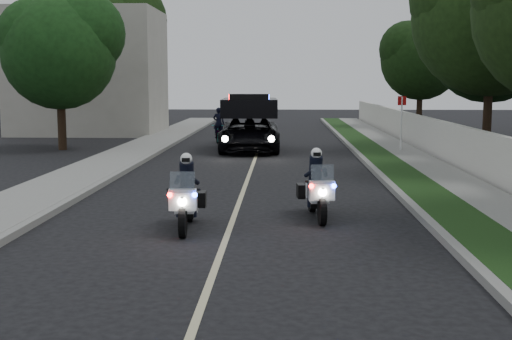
{
  "coord_description": "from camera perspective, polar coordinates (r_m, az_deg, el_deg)",
  "views": [
    {
      "loc": [
        1.07,
        -11.69,
        2.96
      ],
      "look_at": [
        0.47,
        2.97,
        1.0
      ],
      "focal_mm": 46.37,
      "sensor_mm": 36.0,
      "label": 1
    }
  ],
  "objects": [
    {
      "name": "tree_right_d",
      "position": [
        29.39,
        19.19,
        1.4
      ],
      "size": [
        7.87,
        7.87,
        10.9
      ],
      "primitive_type": null,
      "rotation": [
        0.0,
        0.0,
        0.23
      ],
      "color": "#1F3D14",
      "rests_on": "ground"
    },
    {
      "name": "cyclist",
      "position": [
        32.55,
        -3.22,
        2.38
      ],
      "size": [
        0.58,
        0.42,
        1.52
      ],
      "primitive_type": "imported",
      "rotation": [
        0.0,
        0.0,
        3.04
      ],
      "color": "black",
      "rests_on": "ground"
    },
    {
      "name": "building_far",
      "position": [
        39.29,
        -14.19,
        8.17
      ],
      "size": [
        8.0,
        6.0,
        7.0
      ],
      "primitive_type": "cube",
      "color": "#A8A396",
      "rests_on": "ground"
    },
    {
      "name": "sidewalk_right",
      "position": [
        22.45,
        15.25,
        -0.04
      ],
      "size": [
        1.4,
        60.0,
        0.16
      ],
      "primitive_type": "cube",
      "color": "gray",
      "rests_on": "ground"
    },
    {
      "name": "tree_left_far",
      "position": [
        41.85,
        -12.61,
        3.37
      ],
      "size": [
        8.38,
        8.38,
        10.76
      ],
      "primitive_type": null,
      "rotation": [
        0.0,
        0.0,
        -0.38
      ],
      "color": "black",
      "rests_on": "ground"
    },
    {
      "name": "tree_right_c",
      "position": [
        32.11,
        19.2,
        1.9
      ],
      "size": [
        6.07,
        6.07,
        9.31
      ],
      "primitive_type": null,
      "rotation": [
        0.0,
        0.0,
        -0.09
      ],
      "color": "black",
      "rests_on": "ground"
    },
    {
      "name": "curb_right",
      "position": [
        22.09,
        10.19,
        -0.02
      ],
      "size": [
        0.2,
        60.0,
        0.15
      ],
      "primitive_type": "cube",
      "color": "gray",
      "rests_on": "ground"
    },
    {
      "name": "police_suv",
      "position": [
        28.53,
        -0.56,
        1.65
      ],
      "size": [
        2.71,
        5.52,
        2.64
      ],
      "primitive_type": "imported",
      "rotation": [
        0.0,
        0.0,
        0.04
      ],
      "color": "black",
      "rests_on": "ground"
    },
    {
      "name": "grass_verge",
      "position": [
        22.2,
        11.98,
        -0.02
      ],
      "size": [
        1.2,
        60.0,
        0.16
      ],
      "primitive_type": "cube",
      "color": "#193814",
      "rests_on": "ground"
    },
    {
      "name": "tree_left_near",
      "position": [
        30.26,
        -16.33,
        1.69
      ],
      "size": [
        5.5,
        5.5,
        8.16
      ],
      "primitive_type": null,
      "rotation": [
        0.0,
        0.0,
        0.13
      ],
      "color": "#184115",
      "rests_on": "ground"
    },
    {
      "name": "police_moto_left",
      "position": [
        13.54,
        -6.0,
        -5.07
      ],
      "size": [
        0.73,
        1.85,
        1.54
      ],
      "primitive_type": null,
      "rotation": [
        0.0,
        0.0,
        0.05
      ],
      "color": "white",
      "rests_on": "ground"
    },
    {
      "name": "sidewalk_left",
      "position": [
        22.76,
        -13.68,
        0.12
      ],
      "size": [
        2.0,
        60.0,
        0.16
      ],
      "primitive_type": "cube",
      "color": "gray",
      "rests_on": "ground"
    },
    {
      "name": "tree_right_e",
      "position": [
        43.17,
        13.85,
        3.46
      ],
      "size": [
        6.35,
        6.35,
        8.42
      ],
      "primitive_type": null,
      "rotation": [
        0.0,
        0.0,
        0.31
      ],
      "color": "black",
      "rests_on": "ground"
    },
    {
      "name": "ground",
      "position": [
        12.11,
        -2.84,
        -6.55
      ],
      "size": [
        120.0,
        120.0,
        0.0
      ],
      "primitive_type": "plane",
      "color": "black",
      "rests_on": "ground"
    },
    {
      "name": "sign_post",
      "position": [
        28.28,
        12.36,
        1.42
      ],
      "size": [
        0.47,
        0.47,
        2.45
      ],
      "primitive_type": null,
      "rotation": [
        0.0,
        0.0,
        0.26
      ],
      "color": "#A30B23",
      "rests_on": "ground"
    },
    {
      "name": "police_moto_right",
      "position": [
        14.59,
        5.24,
        -4.13
      ],
      "size": [
        0.81,
        1.86,
        1.54
      ],
      "primitive_type": null,
      "rotation": [
        0.0,
        0.0,
        0.1
      ],
      "color": "white",
      "rests_on": "ground"
    },
    {
      "name": "property_wall",
      "position": [
        22.62,
        17.78,
        1.64
      ],
      "size": [
        0.22,
        60.0,
        1.5
      ],
      "primitive_type": "cube",
      "color": "beige",
      "rests_on": "ground"
    },
    {
      "name": "bicycle",
      "position": [
        32.55,
        -3.22,
        2.38
      ],
      "size": [
        0.6,
        1.71,
        0.89
      ],
      "primitive_type": "imported",
      "rotation": [
        0.0,
        0.0,
        0.0
      ],
      "color": "black",
      "rests_on": "ground"
    },
    {
      "name": "curb_left",
      "position": [
        22.49,
        -10.99,
        0.1
      ],
      "size": [
        0.2,
        60.0,
        0.15
      ],
      "primitive_type": "cube",
      "color": "gray",
      "rests_on": "ground"
    },
    {
      "name": "lane_marking",
      "position": [
        21.92,
        -0.49,
        -0.14
      ],
      "size": [
        0.12,
        50.0,
        0.01
      ],
      "primitive_type": "cube",
      "color": "#BFB78C",
      "rests_on": "ground"
    }
  ]
}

